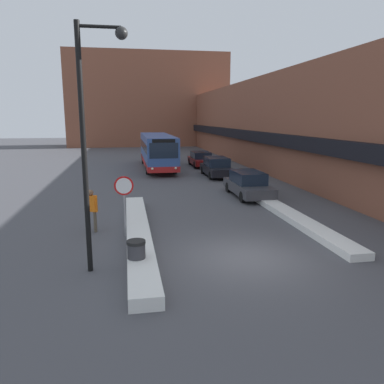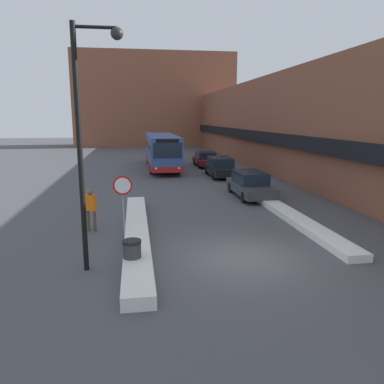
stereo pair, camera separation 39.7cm
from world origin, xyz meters
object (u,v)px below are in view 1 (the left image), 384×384
(parked_car_back, at_px, (201,159))
(stop_sign, at_px, (124,193))
(street_lamp, at_px, (92,126))
(pedestrian, at_px, (91,207))
(parked_car_middle, at_px, (217,167))
(trash_bin, at_px, (136,255))
(city_bus, at_px, (157,150))
(parked_car_front, at_px, (248,184))

(parked_car_back, distance_m, stop_sign, 22.18)
(street_lamp, bearing_deg, parked_car_back, 71.48)
(pedestrian, bearing_deg, parked_car_middle, 86.01)
(parked_car_middle, bearing_deg, stop_sign, -116.83)
(street_lamp, xyz_separation_m, pedestrian, (-0.53, 4.16, -3.38))
(parked_car_back, relative_size, trash_bin, 4.93)
(city_bus, xyz_separation_m, trash_bin, (-2.68, -23.79, -1.20))
(parked_car_front, xyz_separation_m, stop_sign, (-7.30, -6.52, 1.02))
(city_bus, distance_m, stop_sign, 20.49)
(parked_car_back, distance_m, trash_bin, 25.41)
(city_bus, relative_size, street_lamp, 1.68)
(parked_car_front, relative_size, parked_car_back, 1.02)
(stop_sign, bearing_deg, trash_bin, -84.47)
(street_lamp, bearing_deg, city_bus, 80.74)
(street_lamp, relative_size, trash_bin, 7.70)
(parked_car_middle, xyz_separation_m, street_lamp, (-8.13, -17.77, 3.69))
(city_bus, relative_size, parked_car_front, 2.56)
(parked_car_middle, relative_size, street_lamp, 0.65)
(parked_car_front, distance_m, pedestrian, 10.38)
(parked_car_back, height_order, trash_bin, parked_car_back)
(parked_car_middle, relative_size, trash_bin, 5.03)
(pedestrian, bearing_deg, street_lamp, -54.22)
(parked_car_front, bearing_deg, street_lamp, -129.49)
(parked_car_back, height_order, pedestrian, pedestrian)
(parked_car_front, height_order, street_lamp, street_lamp)
(stop_sign, xyz_separation_m, pedestrian, (-1.36, 0.81, -0.70))
(parked_car_middle, bearing_deg, parked_car_front, -90.00)
(parked_car_front, relative_size, parked_car_middle, 1.01)
(stop_sign, distance_m, pedestrian, 1.73)
(city_bus, height_order, parked_car_middle, city_bus)
(city_bus, height_order, pedestrian, city_bus)
(city_bus, bearing_deg, parked_car_front, -72.71)
(street_lamp, distance_m, pedestrian, 5.38)
(pedestrian, xyz_separation_m, trash_bin, (1.70, -4.33, -0.60))
(parked_car_middle, bearing_deg, parked_car_back, 90.00)
(parked_car_back, bearing_deg, city_bus, -171.30)
(street_lamp, bearing_deg, pedestrian, 97.32)
(street_lamp, bearing_deg, trash_bin, -8.45)
(parked_car_back, height_order, stop_sign, stop_sign)
(street_lamp, bearing_deg, stop_sign, 76.07)
(parked_car_back, bearing_deg, trash_bin, -105.89)
(city_bus, relative_size, trash_bin, 12.93)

